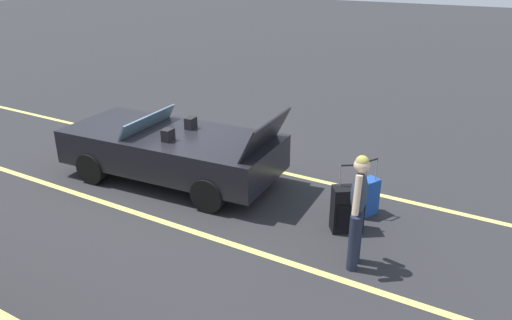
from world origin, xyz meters
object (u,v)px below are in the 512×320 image
suitcase_large_black (347,209)px  traveler_person (358,206)px  convertible_car (164,149)px  suitcase_medium_bright (366,197)px

suitcase_large_black → traveler_person: 1.09m
convertible_car → traveler_person: size_ratio=2.60×
suitcase_large_black → traveler_person: (-0.41, 0.84, 0.56)m
convertible_car → suitcase_medium_bright: size_ratio=4.25×
suitcase_large_black → traveler_person: size_ratio=0.66×
suitcase_medium_bright → convertible_car: bearing=33.9°
suitcase_medium_bright → traveler_person: bearing=128.7°
convertible_car → traveler_person: traveler_person is taller
convertible_car → traveler_person: (-4.17, 0.97, 0.34)m
convertible_car → suitcase_large_black: size_ratio=3.94×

